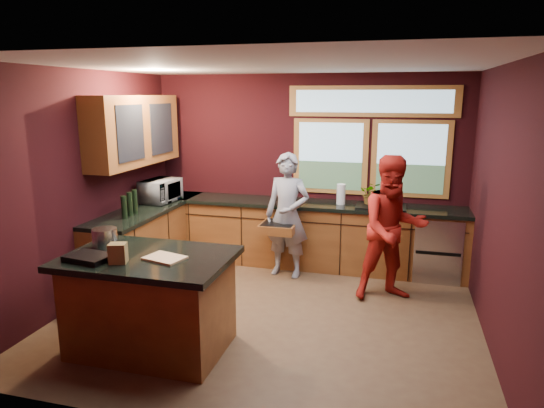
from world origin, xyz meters
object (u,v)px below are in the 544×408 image
at_px(cutting_board, 165,258).
at_px(island, 151,302).
at_px(person_grey, 287,215).
at_px(person_red, 393,229).
at_px(stock_pot, 105,237).

bearing_deg(cutting_board, island, 165.96).
relative_size(person_grey, person_red, 0.96).
height_order(person_grey, cutting_board, person_grey).
xyz_separation_m(island, person_red, (2.18, 1.83, 0.39)).
relative_size(island, person_grey, 0.93).
distance_m(island, person_grey, 2.42).
height_order(island, cutting_board, cutting_board).
bearing_deg(person_red, stock_pot, -170.87).
bearing_deg(island, cutting_board, -14.04).
xyz_separation_m(island, cutting_board, (0.20, -0.05, 0.48)).
distance_m(person_grey, person_red, 1.44).
height_order(island, stock_pot, stock_pot).
relative_size(island, person_red, 0.89).
relative_size(island, stock_pot, 6.46).
bearing_deg(person_grey, person_red, -9.26).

